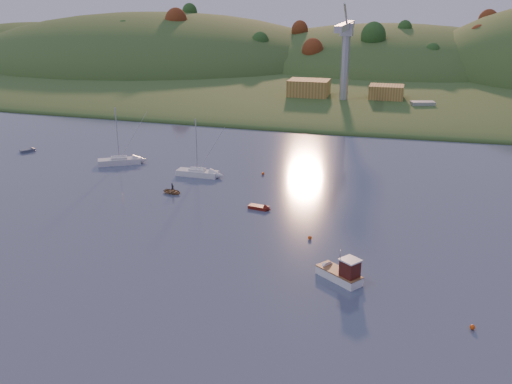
% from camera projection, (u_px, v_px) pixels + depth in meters
% --- Properties ---
extents(far_shore, '(620.00, 220.00, 1.50)m').
position_uv_depth(far_shore, '(369.00, 63.00, 254.67)').
color(far_shore, '#26481C').
rests_on(far_shore, ground).
extents(shore_slope, '(640.00, 150.00, 7.00)m').
position_uv_depth(shore_slope, '(353.00, 84.00, 195.56)').
color(shore_slope, '#26481C').
rests_on(shore_slope, ground).
extents(hill_left_far, '(120.00, 100.00, 32.00)m').
position_uv_depth(hill_left_far, '(38.00, 56.00, 280.81)').
color(hill_left_far, '#26481C').
rests_on(hill_left_far, ground).
extents(hill_left, '(170.00, 140.00, 44.00)m').
position_uv_depth(hill_left, '(155.00, 64.00, 249.76)').
color(hill_left, '#26481C').
rests_on(hill_left, ground).
extents(hill_center, '(140.00, 120.00, 36.00)m').
position_uv_depth(hill_center, '(390.00, 69.00, 234.00)').
color(hill_center, '#26481C').
rests_on(hill_center, ground).
extents(hillside_trees, '(280.00, 50.00, 32.00)m').
position_uv_depth(hillside_trees, '(359.00, 76.00, 213.75)').
color(hillside_trees, '#224819').
rests_on(hillside_trees, ground).
extents(wharf, '(42.00, 16.00, 2.40)m').
position_uv_depth(wharf, '(355.00, 104.00, 154.80)').
color(wharf, slate).
rests_on(wharf, ground).
extents(shed_west, '(11.00, 8.00, 4.80)m').
position_uv_depth(shed_west, '(309.00, 88.00, 157.75)').
color(shed_west, olive).
rests_on(shed_west, wharf).
extents(shed_east, '(9.00, 7.00, 4.00)m').
position_uv_depth(shed_east, '(386.00, 93.00, 153.57)').
color(shed_east, olive).
rests_on(shed_east, wharf).
extents(dock_crane, '(3.20, 28.00, 20.30)m').
position_uv_depth(dock_crane, '(345.00, 45.00, 146.95)').
color(dock_crane, '#B7B7BC').
rests_on(dock_crane, wharf).
extents(fishing_boat, '(6.33, 5.36, 4.07)m').
position_uv_depth(fishing_boat, '(336.00, 271.00, 63.30)').
color(fishing_boat, white).
rests_on(fishing_boat, ground).
extents(sailboat_near, '(7.80, 5.73, 10.61)m').
position_uv_depth(sailboat_near, '(119.00, 161.00, 105.24)').
color(sailboat_near, silver).
rests_on(sailboat_near, ground).
extents(sailboat_far, '(7.30, 2.37, 10.05)m').
position_uv_depth(sailboat_far, '(197.00, 172.00, 98.51)').
color(sailboat_far, white).
rests_on(sailboat_far, ground).
extents(canoe, '(3.48, 2.83, 0.63)m').
position_uv_depth(canoe, '(173.00, 192.00, 90.14)').
color(canoe, '#917750').
rests_on(canoe, ground).
extents(paddler, '(0.46, 0.59, 1.44)m').
position_uv_depth(paddler, '(172.00, 189.00, 90.00)').
color(paddler, black).
rests_on(paddler, ground).
extents(red_tender, '(3.66, 1.82, 1.19)m').
position_uv_depth(red_tender, '(263.00, 208.00, 83.45)').
color(red_tender, '#61150D').
rests_on(red_tender, ground).
extents(grey_dinghy, '(2.82, 3.27, 1.19)m').
position_uv_depth(grey_dinghy, '(30.00, 150.00, 113.89)').
color(grey_dinghy, '#505A6A').
rests_on(grey_dinghy, ground).
extents(work_vessel, '(14.55, 8.44, 3.53)m').
position_uv_depth(work_vessel, '(422.00, 110.00, 146.77)').
color(work_vessel, slate).
rests_on(work_vessel, ground).
extents(buoy_0, '(0.50, 0.50, 0.50)m').
position_uv_depth(buoy_0, '(472.00, 327.00, 53.89)').
color(buoy_0, '#DD4A0B').
rests_on(buoy_0, ground).
extents(buoy_1, '(0.50, 0.50, 0.50)m').
position_uv_depth(buoy_1, '(310.00, 238.00, 73.44)').
color(buoy_1, '#DD4A0B').
rests_on(buoy_1, ground).
extents(buoy_2, '(0.50, 0.50, 0.50)m').
position_uv_depth(buoy_2, '(120.00, 160.00, 107.18)').
color(buoy_2, '#DD4A0B').
rests_on(buoy_2, ground).
extents(buoy_3, '(0.50, 0.50, 0.50)m').
position_uv_depth(buoy_3, '(263.00, 173.00, 99.33)').
color(buoy_3, '#DD4A0B').
rests_on(buoy_3, ground).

